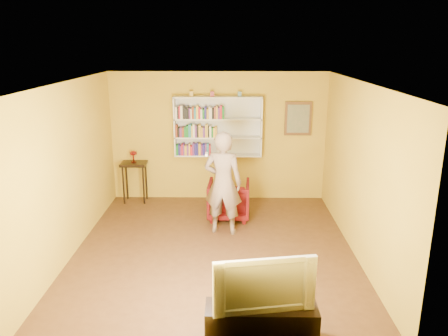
{
  "coord_description": "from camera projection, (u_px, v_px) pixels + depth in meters",
  "views": [
    {
      "loc": [
        0.26,
        -6.47,
        3.27
      ],
      "look_at": [
        0.15,
        0.75,
        1.18
      ],
      "focal_mm": 35.0,
      "sensor_mm": 36.0,
      "label": 1
    }
  ],
  "objects": [
    {
      "name": "ruby_lustre",
      "position": [
        133.0,
        154.0,
        9.03
      ],
      "size": [
        0.15,
        0.15,
        0.25
      ],
      "color": "maroon",
      "rests_on": "console_table"
    },
    {
      "name": "books_row_upper",
      "position": [
        200.0,
        113.0,
        8.82
      ],
      "size": [
        0.99,
        0.19,
        0.27
      ],
      "color": "silver",
      "rests_on": "bookshelf"
    },
    {
      "name": "armchair",
      "position": [
        229.0,
        199.0,
        8.36
      ],
      "size": [
        0.81,
        0.83,
        0.73
      ],
      "primitive_type": "imported",
      "rotation": [
        0.0,
        0.0,
        3.1
      ],
      "color": "#400409",
      "rests_on": "ground"
    },
    {
      "name": "framed_painting",
      "position": [
        298.0,
        119.0,
        8.98
      ],
      "size": [
        0.55,
        0.05,
        0.7
      ],
      "color": "#513217",
      "rests_on": "room_shell"
    },
    {
      "name": "person",
      "position": [
        223.0,
        183.0,
        7.56
      ],
      "size": [
        0.74,
        0.55,
        1.83
      ],
      "primitive_type": "imported",
      "rotation": [
        0.0,
        0.0,
        2.96
      ],
      "color": "#705C52",
      "rests_on": "ground"
    },
    {
      "name": "bookshelf",
      "position": [
        218.0,
        126.0,
        9.0
      ],
      "size": [
        1.8,
        0.29,
        1.23
      ],
      "color": "silver",
      "rests_on": "room_shell"
    },
    {
      "name": "television",
      "position": [
        262.0,
        281.0,
        4.75
      ],
      "size": [
        1.13,
        0.33,
        0.64
      ],
      "primitive_type": "imported",
      "rotation": [
        0.0,
        0.0,
        0.17
      ],
      "color": "black",
      "rests_on": "tv_cabinet"
    },
    {
      "name": "ornament_centre",
      "position": [
        212.0,
        94.0,
        8.76
      ],
      "size": [
        0.07,
        0.07,
        0.1
      ],
      "primitive_type": "cube",
      "color": "#92303E",
      "rests_on": "bookshelf"
    },
    {
      "name": "ornament_left",
      "position": [
        191.0,
        94.0,
        8.77
      ],
      "size": [
        0.07,
        0.07,
        0.1
      ],
      "primitive_type": "cube",
      "color": "gold",
      "rests_on": "bookshelf"
    },
    {
      "name": "books_row_middle",
      "position": [
        196.0,
        131.0,
        8.93
      ],
      "size": [
        0.84,
        0.19,
        0.27
      ],
      "color": "maroon",
      "rests_on": "bookshelf"
    },
    {
      "name": "books_row_lower",
      "position": [
        194.0,
        149.0,
        9.04
      ],
      "size": [
        0.71,
        0.18,
        0.26
      ],
      "color": "#186F25",
      "rests_on": "bookshelf"
    },
    {
      "name": "game_remote",
      "position": [
        207.0,
        154.0,
        7.1
      ],
      "size": [
        0.04,
        0.15,
        0.04
      ],
      "primitive_type": "cube",
      "color": "white",
      "rests_on": "person"
    },
    {
      "name": "ornament_right",
      "position": [
        240.0,
        94.0,
        8.75
      ],
      "size": [
        0.07,
        0.07,
        0.1
      ],
      "primitive_type": "cube",
      "color": "slate",
      "rests_on": "bookshelf"
    },
    {
      "name": "console_table",
      "position": [
        134.0,
        169.0,
        9.12
      ],
      "size": [
        0.52,
        0.4,
        0.86
      ],
      "color": "black",
      "rests_on": "ground"
    },
    {
      "name": "tv_cabinet",
      "position": [
        261.0,
        324.0,
        4.9
      ],
      "size": [
        1.25,
        0.38,
        0.45
      ],
      "primitive_type": "cube",
      "color": "black",
      "rests_on": "ground"
    },
    {
      "name": "room_shell",
      "position": [
        214.0,
        191.0,
        6.85
      ],
      "size": [
        5.3,
        5.8,
        2.88
      ],
      "color": "#3F2714",
      "rests_on": "ground"
    }
  ]
}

